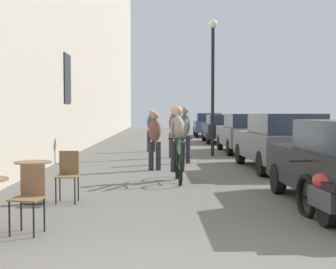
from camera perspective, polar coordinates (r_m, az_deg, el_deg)
cafe_chair_near_toward_street at (r=6.46m, az=-16.31°, el=-6.80°), size 0.44×0.44×0.89m
cafe_table_mid at (r=8.54m, az=-15.90°, el=-4.47°), size 0.64×0.64×0.72m
cafe_chair_mid_toward_street at (r=8.49m, az=-11.94°, el=-4.50°), size 0.38×0.38×0.89m
cyclist_on_bicycle at (r=10.85m, az=1.22°, el=-1.34°), size 0.52×1.76×1.74m
pedestrian_near at (r=12.84m, az=-1.61°, el=-0.33°), size 0.35×0.25×1.60m
pedestrian_mid at (r=14.59m, az=2.04°, el=0.37°), size 0.38×0.30×1.74m
pedestrian_far at (r=16.42m, az=0.70°, el=0.63°), size 0.37×0.28×1.75m
pedestrian_furthest at (r=19.00m, az=-2.02°, el=0.81°), size 0.36×0.26×1.69m
street_lamp at (r=17.27m, az=5.41°, el=7.77°), size 0.32×0.32×4.90m
parked_car_second at (r=13.26m, az=13.39°, el=-0.74°), size 1.90×4.36×1.54m
parked_car_third at (r=18.67m, az=9.31°, el=0.23°), size 1.81×4.26×1.51m
parked_car_fourth at (r=24.74m, az=6.41°, el=0.77°), size 1.77×4.12×1.46m
parked_car_fifth at (r=31.02m, az=4.84°, el=1.21°), size 1.93×4.33×1.52m
parked_motorcycle at (r=6.82m, az=18.63°, el=-7.30°), size 0.62×2.15×0.92m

